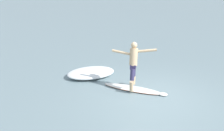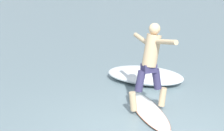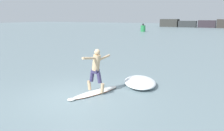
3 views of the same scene
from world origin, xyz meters
name	(u,v)px [view 2 (image 2 of 3)]	position (x,y,z in m)	size (l,w,h in m)	color
ground_plane	(151,129)	(0.00, 0.00, 0.00)	(200.00, 200.00, 0.00)	gray
surfboard	(148,111)	(0.41, 0.63, 0.04)	(1.20, 2.38, 0.21)	white
surfer	(151,60)	(0.46, 0.67, 1.06)	(0.84, 1.57, 1.68)	tan
wave_foam_at_tail	(145,75)	(1.60, 2.42, 0.15)	(2.11, 2.40, 0.30)	white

